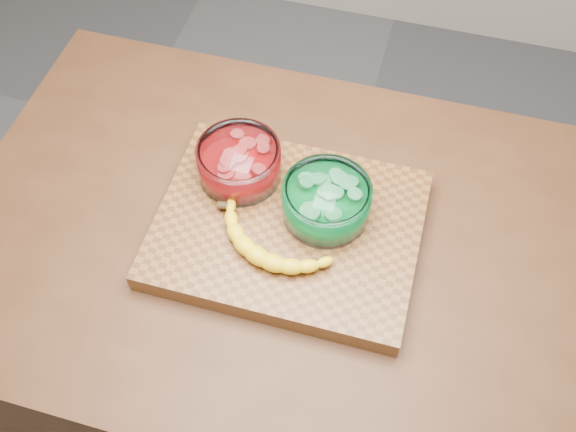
# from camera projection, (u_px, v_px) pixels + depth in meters

# --- Properties ---
(ground) EXTENTS (3.50, 3.50, 0.00)m
(ground) POSITION_uv_depth(u_px,v_px,m) (288.00, 398.00, 1.88)
(ground) COLOR #59595E
(ground) RESTS_ON ground
(counter) EXTENTS (1.20, 0.80, 0.90)m
(counter) POSITION_uv_depth(u_px,v_px,m) (288.00, 337.00, 1.51)
(counter) COLOR #472715
(counter) RESTS_ON ground
(cutting_board) EXTENTS (0.45, 0.35, 0.04)m
(cutting_board) POSITION_uv_depth(u_px,v_px,m) (288.00, 229.00, 1.12)
(cutting_board) COLOR brown
(cutting_board) RESTS_ON counter
(bowl_red) EXTENTS (0.15, 0.15, 0.07)m
(bowl_red) POSITION_uv_depth(u_px,v_px,m) (239.00, 162.00, 1.13)
(bowl_red) COLOR white
(bowl_red) RESTS_ON cutting_board
(bowl_green) EXTENTS (0.15, 0.15, 0.07)m
(bowl_green) POSITION_uv_depth(u_px,v_px,m) (326.00, 201.00, 1.08)
(bowl_green) COLOR white
(bowl_green) RESTS_ON cutting_board
(banana) EXTENTS (0.24, 0.14, 0.03)m
(banana) POSITION_uv_depth(u_px,v_px,m) (274.00, 239.00, 1.06)
(banana) COLOR yellow
(banana) RESTS_ON cutting_board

